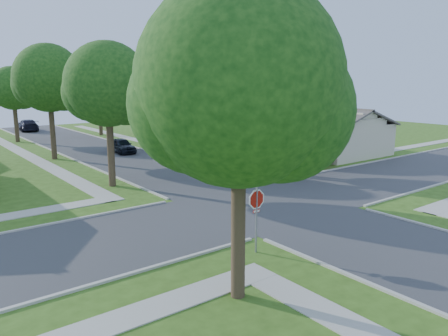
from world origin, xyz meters
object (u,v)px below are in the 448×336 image
at_px(tree_w_near, 108,88).
at_px(tree_w_mid, 49,81).
at_px(tree_e_mid, 151,83).
at_px(house_ne_far, 201,120).
at_px(tree_e_near, 229,93).
at_px(tree_sw_corner, 241,93).
at_px(tree_ne_corner, 292,95).
at_px(stop_sign_ne, 268,149).
at_px(house_ne_near, 309,134).
at_px(car_driveway, 323,155).
at_px(tree_e_far, 99,85).
at_px(car_curb_east, 122,146).
at_px(stop_sign_sw, 257,202).
at_px(car_curb_west, 27,125).
at_px(tree_w_far, 13,90).

xyz_separation_m(tree_w_near, tree_w_mid, (0.00, 12.00, 0.37)).
bearing_deg(tree_e_mid, house_ne_far, 35.42).
relative_size(tree_e_near, tree_sw_corner, 0.87).
relative_size(tree_ne_corner, house_ne_far, 0.64).
relative_size(stop_sign_ne, tree_ne_corner, 0.34).
bearing_deg(house_ne_near, car_driveway, -129.26).
bearing_deg(tree_w_near, house_ne_near, 5.51).
bearing_deg(tree_e_far, car_curb_east, -104.75).
bearing_deg(stop_sign_sw, tree_w_mid, 89.87).
relative_size(tree_e_far, car_curb_west, 1.68).
xyz_separation_m(stop_sign_ne, tree_e_mid, (0.06, 16.31, 4.22)).
xyz_separation_m(tree_e_near, tree_w_near, (-9.40, 0.00, 0.47)).
height_order(stop_sign_sw, tree_ne_corner, tree_ne_corner).
distance_m(tree_w_near, car_curb_east, 14.00).
height_order(tree_e_near, tree_sw_corner, tree_sw_corner).
xyz_separation_m(tree_e_near, tree_sw_corner, (-12.19, -16.00, 0.62)).
xyz_separation_m(stop_sign_ne, house_ne_near, (11.29, 6.30, -0.51)).
bearing_deg(stop_sign_ne, car_curb_west, 98.51).
distance_m(tree_w_far, house_ne_far, 21.61).
relative_size(house_ne_far, car_curb_east, 3.45).
bearing_deg(stop_sign_ne, car_driveway, 6.71).
distance_m(tree_e_near, tree_e_far, 25.00).
height_order(stop_sign_sw, tree_e_near, tree_e_near).
height_order(stop_sign_sw, stop_sign_ne, same).
xyz_separation_m(tree_w_far, car_curb_west, (3.45, 10.12, -4.75)).
height_order(tree_e_near, tree_w_far, tree_e_near).
distance_m(tree_e_far, car_curb_west, 12.85).
height_order(tree_e_mid, car_driveway, tree_e_mid).
relative_size(tree_e_near, tree_w_mid, 0.87).
height_order(tree_e_near, tree_ne_corner, tree_ne_corner).
bearing_deg(car_driveway, car_curb_east, 18.72).
xyz_separation_m(tree_e_mid, house_ne_far, (11.23, 7.99, -4.74)).
bearing_deg(tree_w_far, tree_ne_corner, -69.72).
xyz_separation_m(tree_w_near, house_ne_near, (20.64, 1.99, -4.60)).
xyz_separation_m(tree_w_far, car_driveway, (16.15, -28.51, -4.77)).
distance_m(tree_e_mid, car_curb_east, 6.64).
distance_m(tree_e_mid, tree_w_near, 15.25).
xyz_separation_m(tree_e_mid, car_curb_east, (-3.56, -0.50, -5.58)).
xyz_separation_m(tree_w_mid, car_curb_west, (3.44, 23.12, -5.74)).
distance_m(tree_e_far, tree_w_far, 9.42).
xyz_separation_m(tree_e_far, tree_w_far, (-9.40, -0.00, -0.47)).
height_order(tree_w_mid, house_ne_near, tree_w_mid).
relative_size(stop_sign_sw, house_ne_far, 0.22).
bearing_deg(tree_w_far, tree_e_near, -69.39).
xyz_separation_m(tree_e_mid, tree_w_near, (-9.40, -12.00, -0.14)).
relative_size(tree_sw_corner, house_ne_far, 0.70).
distance_m(stop_sign_ne, car_curb_east, 16.25).
xyz_separation_m(tree_e_near, tree_ne_corner, (1.61, -4.80, -0.05)).
bearing_deg(house_ne_near, tree_sw_corner, -142.48).
distance_m(tree_e_mid, tree_w_mid, 9.40).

